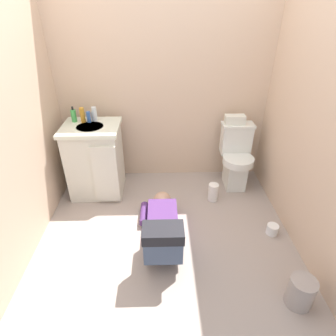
{
  "coord_description": "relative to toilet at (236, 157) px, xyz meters",
  "views": [
    {
      "loc": [
        -0.04,
        -2.01,
        1.94
      ],
      "look_at": [
        0.03,
        0.45,
        0.45
      ],
      "focal_mm": 29.73,
      "sensor_mm": 36.0,
      "label": 1
    }
  ],
  "objects": [
    {
      "name": "ground_plane",
      "position": [
        -0.84,
        -0.81,
        -0.39
      ],
      "size": [
        2.87,
        3.16,
        0.04
      ],
      "primitive_type": "cube",
      "color": "#A19287"
    },
    {
      "name": "wall_back",
      "position": [
        -0.84,
        0.31,
        0.83
      ],
      "size": [
        2.53,
        0.08,
        2.4
      ],
      "primitive_type": "cube",
      "color": "beige",
      "rests_on": "ground_plane"
    },
    {
      "name": "wall_left",
      "position": [
        -2.07,
        -0.81,
        0.83
      ],
      "size": [
        0.08,
        2.16,
        2.4
      ],
      "primitive_type": "cube",
      "color": "beige",
      "rests_on": "ground_plane"
    },
    {
      "name": "wall_right",
      "position": [
        0.39,
        -0.81,
        0.83
      ],
      "size": [
        0.08,
        2.16,
        2.4
      ],
      "primitive_type": "cube",
      "color": "beige",
      "rests_on": "ground_plane"
    },
    {
      "name": "toilet",
      "position": [
        0.0,
        0.0,
        0.0
      ],
      "size": [
        0.36,
        0.46,
        0.75
      ],
      "color": "silver",
      "rests_on": "ground_plane"
    },
    {
      "name": "vanity_cabinet",
      "position": [
        -1.61,
        -0.1,
        0.05
      ],
      "size": [
        0.6,
        0.53,
        0.82
      ],
      "color": "beige",
      "rests_on": "ground_plane"
    },
    {
      "name": "faucet",
      "position": [
        -1.61,
        0.05,
        0.5
      ],
      "size": [
        0.02,
        0.02,
        0.1
      ],
      "primitive_type": "cylinder",
      "color": "silver",
      "rests_on": "vanity_cabinet"
    },
    {
      "name": "person_plumber",
      "position": [
        -0.87,
        -0.95,
        -0.19
      ],
      "size": [
        0.39,
        1.06,
        0.52
      ],
      "color": "#512D6B",
      "rests_on": "ground_plane"
    },
    {
      "name": "tissue_box",
      "position": [
        -0.05,
        0.09,
        0.43
      ],
      "size": [
        0.22,
        0.11,
        0.1
      ],
      "primitive_type": "cube",
      "color": "silver",
      "rests_on": "toilet"
    },
    {
      "name": "soap_dispenser",
      "position": [
        -1.8,
        0.03,
        0.52
      ],
      "size": [
        0.06,
        0.06,
        0.17
      ],
      "color": "green",
      "rests_on": "vanity_cabinet"
    },
    {
      "name": "bottle_amber",
      "position": [
        -1.7,
        0.01,
        0.53
      ],
      "size": [
        0.05,
        0.05,
        0.16
      ],
      "primitive_type": "cylinder",
      "color": "#C58626",
      "rests_on": "vanity_cabinet"
    },
    {
      "name": "bottle_blue",
      "position": [
        -1.64,
        0.01,
        0.51
      ],
      "size": [
        0.04,
        0.04,
        0.12
      ],
      "primitive_type": "cylinder",
      "color": "#3967B3",
      "rests_on": "vanity_cabinet"
    },
    {
      "name": "bottle_clear",
      "position": [
        -1.58,
        0.04,
        0.53
      ],
      "size": [
        0.05,
        0.05,
        0.15
      ],
      "primitive_type": "cylinder",
      "color": "silver",
      "rests_on": "vanity_cabinet"
    },
    {
      "name": "trash_can",
      "position": [
        0.13,
        -1.59,
        -0.24
      ],
      "size": [
        0.19,
        0.19,
        0.25
      ],
      "primitive_type": "cylinder",
      "color": "#9C918B",
      "rests_on": "ground_plane"
    },
    {
      "name": "paper_towel_roll",
      "position": [
        -0.3,
        -0.32,
        -0.26
      ],
      "size": [
        0.11,
        0.11,
        0.21
      ],
      "primitive_type": "cylinder",
      "color": "white",
      "rests_on": "ground_plane"
    },
    {
      "name": "toilet_paper_roll",
      "position": [
        0.19,
        -0.87,
        -0.32
      ],
      "size": [
        0.11,
        0.11,
        0.1
      ],
      "primitive_type": "cylinder",
      "color": "white",
      "rests_on": "ground_plane"
    }
  ]
}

